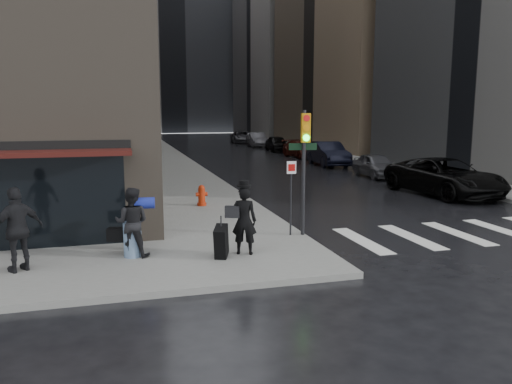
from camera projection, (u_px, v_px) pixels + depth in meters
The scene contains 19 objects.
ground at pixel (253, 260), 12.43m from camera, with size 140.00×140.00×0.00m, color black.
sidewalk_left at pixel (161, 158), 38.10m from camera, with size 4.00×50.00×0.15m, color slate.
sidewalk_right at pixel (325, 154), 41.64m from camera, with size 3.00×50.00×0.15m, color slate.
crosswalk at pixel (479, 231), 15.35m from camera, with size 8.50×3.00×0.01m.
bldg_left_far at pixel (36, 39), 65.91m from camera, with size 22.00×20.00×26.00m, color brown.
bldg_right_far at pixel (322, 49), 72.41m from camera, with size 22.00×20.00×25.00m, color gray.
bldg_distant at pixel (169, 38), 85.63m from camera, with size 40.00×12.00×32.00m, color gray.
man_overcoat at pixel (239, 224), 12.24m from camera, with size 1.23×0.85×1.88m.
man_jeans at pixel (132, 222), 12.10m from camera, with size 1.20×0.90×1.71m.
man_greycoat at pixel (18, 229), 10.97m from camera, with size 1.18×1.00×1.90m.
traffic_light at pixel (303, 156), 13.92m from camera, with size 0.88×0.47×3.55m.
fire_hydrant at pixel (202, 196), 18.74m from camera, with size 0.44×0.34×0.78m.
parked_car_0 at pixel (445, 177), 21.91m from camera, with size 2.68×5.81×1.61m, color black.
parked_car_1 at pixel (376, 165), 27.85m from camera, with size 1.57×3.89×1.33m, color #505055.
parked_car_2 at pixel (328, 154), 33.68m from camera, with size 1.70×4.89×1.61m, color black.
parked_car_3 at pixel (302, 149), 39.71m from camera, with size 1.88×4.63×1.34m, color #41140D.
parked_car_4 at pixel (277, 144), 45.59m from camera, with size 1.67×4.16×1.42m, color black.
parked_car_5 at pixel (257, 140), 51.43m from camera, with size 1.55×4.44×1.46m, color #4A4A4F.
parked_car_6 at pixel (242, 137), 57.33m from camera, with size 2.26×4.90×1.36m, color #44444A.
Camera 1 is at (-3.11, -11.58, 3.68)m, focal length 35.00 mm.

